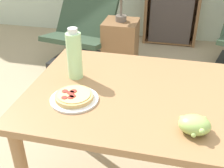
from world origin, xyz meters
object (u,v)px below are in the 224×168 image
Objects in this scene: grape_bunch at (196,125)px; lounge_chair_near at (83,41)px; pizza_on_plate at (75,97)px; drink_bottle at (75,55)px; side_table at (121,49)px.

grape_bunch is 2.24m from lounge_chair_near.
lounge_chair_near is at bearing 120.48° from grape_bunch.
pizza_on_plate is at bearing 168.59° from grape_bunch.
drink_bottle is at bearing 107.53° from pizza_on_plate.
side_table is (-0.11, 1.65, -0.46)m from pizza_on_plate.
pizza_on_plate is at bearing -62.48° from lounge_chair_near.
drink_bottle is (-0.07, 0.21, 0.11)m from pizza_on_plate.
drink_bottle is (-0.61, 0.32, 0.09)m from grape_bunch.
lounge_chair_near is (-0.57, 1.77, -0.47)m from pizza_on_plate.
drink_bottle is at bearing -88.17° from side_table.
pizza_on_plate is 1.78× the size of grape_bunch.
drink_bottle is 0.31× the size of lounge_chair_near.
grape_bunch is at bearing -28.04° from drink_bottle.
side_table is at bearing 110.40° from grape_bunch.
grape_bunch is 0.14× the size of lounge_chair_near.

